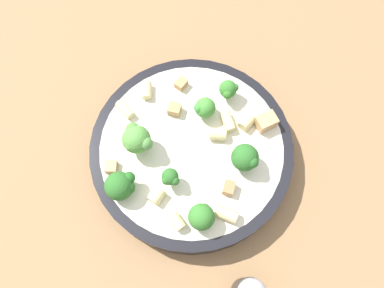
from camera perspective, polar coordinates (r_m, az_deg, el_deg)
ground_plane at (r=0.56m, az=-0.00°, el=-1.80°), size 2.00×2.00×0.00m
pasta_bowl at (r=0.54m, az=-0.00°, el=-1.01°), size 0.29×0.29×0.04m
broccoli_floret_0 at (r=0.49m, az=-3.27°, el=-5.15°), size 0.02×0.02×0.03m
broccoli_floret_1 at (r=0.53m, az=2.00°, el=5.61°), size 0.03×0.03×0.03m
broccoli_floret_2 at (r=0.48m, az=1.53°, el=-10.92°), size 0.03×0.03×0.04m
broccoli_floret_3 at (r=0.50m, az=-10.78°, el=-6.26°), size 0.04×0.04×0.04m
broccoli_floret_4 at (r=0.50m, az=8.16°, el=-2.08°), size 0.04×0.04×0.04m
broccoli_floret_5 at (r=0.54m, az=5.62°, el=8.27°), size 0.03×0.03×0.03m
broccoli_floret_6 at (r=0.50m, az=-8.37°, el=0.69°), size 0.04×0.04×0.05m
rigatoni_0 at (r=0.49m, az=-2.21°, el=-11.74°), size 0.03×0.02×0.01m
rigatoni_1 at (r=0.55m, az=-10.13°, el=5.19°), size 0.03×0.03×0.01m
rigatoni_2 at (r=0.52m, az=4.02°, el=1.51°), size 0.02×0.02×0.02m
rigatoni_3 at (r=0.50m, az=-5.30°, el=-7.87°), size 0.03×0.03×0.02m
rigatoni_4 at (r=0.49m, az=5.30°, el=-10.57°), size 0.03×0.03×0.02m
rigatoni_5 at (r=0.54m, az=8.36°, el=3.28°), size 0.03×0.03×0.02m
rigatoni_6 at (r=0.53m, az=5.59°, el=3.42°), size 0.03×0.02×0.01m
rigatoni_7 at (r=0.56m, az=-6.83°, el=8.09°), size 0.03×0.01×0.01m
chicken_chunk_0 at (r=0.54m, az=11.28°, el=3.35°), size 0.03×0.03×0.02m
chicken_chunk_1 at (r=0.50m, az=5.70°, el=-6.68°), size 0.02×0.02×0.01m
chicken_chunk_2 at (r=0.54m, az=-2.64°, el=5.32°), size 0.02×0.02×0.01m
chicken_chunk_3 at (r=0.56m, az=-1.61°, el=9.16°), size 0.02×0.02×0.01m
chicken_chunk_4 at (r=0.52m, az=-12.17°, el=-3.41°), size 0.02×0.02×0.01m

